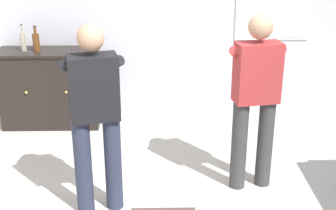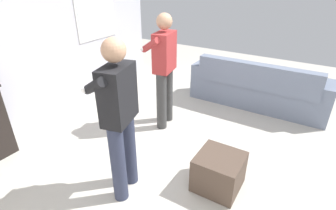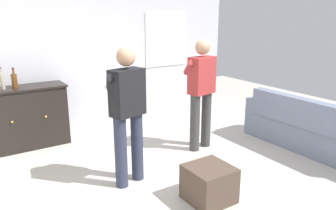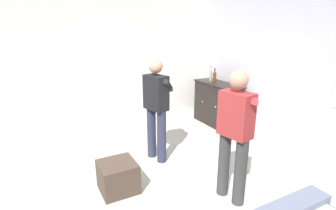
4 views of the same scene
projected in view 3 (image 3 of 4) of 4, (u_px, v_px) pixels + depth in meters
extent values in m
plane|color=#B2ADA3|center=(195.00, 179.00, 4.17)|extent=(10.40, 10.40, 0.00)
cube|color=silver|center=(107.00, 50.00, 5.94)|extent=(5.20, 0.12, 2.80)
cube|color=silver|center=(166.00, 39.00, 6.50)|extent=(0.94, 0.02, 1.05)
cube|color=white|center=(166.00, 39.00, 6.50)|extent=(0.86, 0.03, 0.97)
cube|color=slate|center=(313.00, 138.00, 4.97)|extent=(0.55, 1.97, 0.42)
cube|color=slate|center=(308.00, 114.00, 4.75)|extent=(0.18, 1.97, 0.42)
cube|color=slate|center=(260.00, 114.00, 5.80)|extent=(0.55, 0.18, 0.64)
cube|color=beige|center=(273.00, 104.00, 5.42)|extent=(0.17, 0.41, 0.36)
cube|color=orange|center=(313.00, 115.00, 4.83)|extent=(0.21, 0.42, 0.36)
cube|color=black|center=(27.00, 118.00, 5.09)|extent=(1.19, 0.44, 0.94)
cube|color=black|center=(23.00, 88.00, 4.96)|extent=(1.23, 0.48, 0.03)
sphere|color=#B79338|center=(12.00, 122.00, 4.76)|extent=(0.04, 0.04, 0.04)
sphere|color=#B79338|center=(46.00, 117.00, 5.01)|extent=(0.04, 0.04, 0.04)
cylinder|color=#593314|center=(14.00, 81.00, 4.84)|extent=(0.08, 0.08, 0.21)
cylinder|color=#593314|center=(13.00, 71.00, 4.80)|extent=(0.03, 0.03, 0.08)
cylinder|color=#262626|center=(13.00, 68.00, 4.79)|extent=(0.04, 0.04, 0.02)
cylinder|color=gray|center=(3.00, 82.00, 4.77)|extent=(0.06, 0.06, 0.22)
cylinder|color=gray|center=(1.00, 71.00, 4.73)|extent=(0.02, 0.02, 0.09)
cylinder|color=#262626|center=(1.00, 68.00, 4.71)|extent=(0.02, 0.02, 0.02)
cube|color=#47382D|center=(209.00, 184.00, 3.66)|extent=(0.48, 0.48, 0.41)
cylinder|color=#282D42|center=(121.00, 153.00, 3.90)|extent=(0.15, 0.15, 0.88)
cylinder|color=#282D42|center=(137.00, 146.00, 4.08)|extent=(0.15, 0.15, 0.88)
cube|color=black|center=(127.00, 92.00, 3.80)|extent=(0.44, 0.31, 0.55)
sphere|color=tan|center=(126.00, 57.00, 3.69)|extent=(0.22, 0.22, 0.22)
cylinder|color=black|center=(110.00, 83.00, 3.79)|extent=(0.24, 0.44, 0.29)
cylinder|color=black|center=(125.00, 80.00, 3.95)|extent=(0.39, 0.35, 0.29)
cube|color=white|center=(110.00, 86.00, 4.00)|extent=(0.16, 0.08, 0.04)
cylinder|color=#383838|center=(195.00, 123.00, 4.96)|extent=(0.15, 0.15, 0.88)
cylinder|color=#383838|center=(206.00, 119.00, 5.13)|extent=(0.15, 0.15, 0.88)
cube|color=#9E2D2D|center=(202.00, 75.00, 4.85)|extent=(0.43, 0.28, 0.55)
sphere|color=tan|center=(203.00, 47.00, 4.74)|extent=(0.22, 0.22, 0.22)
cylinder|color=#9E2D2D|center=(189.00, 68.00, 4.86)|extent=(0.27, 0.43, 0.29)
cylinder|color=#9E2D2D|center=(199.00, 66.00, 5.01)|extent=(0.37, 0.37, 0.29)
cube|color=white|center=(186.00, 71.00, 5.07)|extent=(0.15, 0.06, 0.04)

